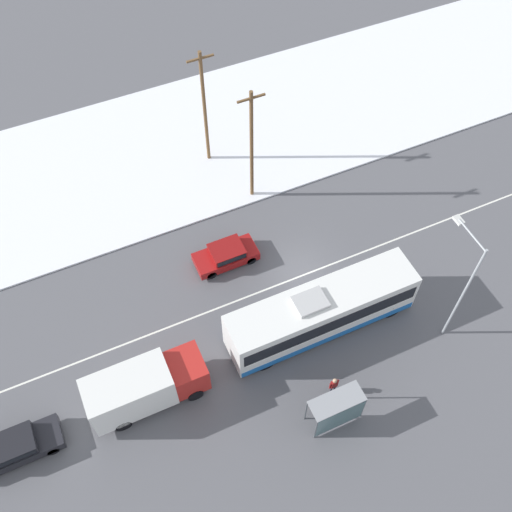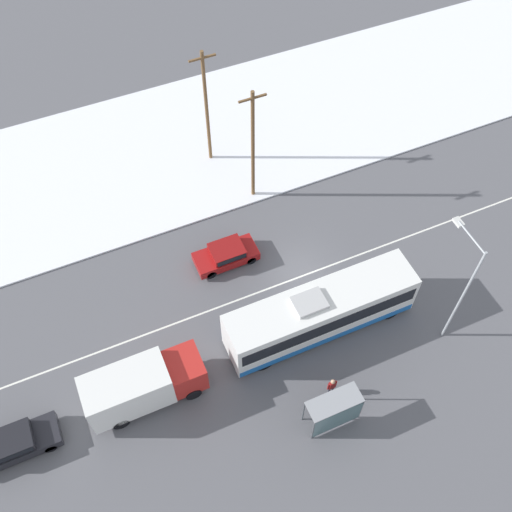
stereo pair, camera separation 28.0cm
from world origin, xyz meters
The scene contains 12 objects.
ground_plane centered at (0.00, 0.00, 0.00)m, with size 120.00×120.00×0.00m, color #56565B.
snow_lot centered at (0.00, 13.93, 0.06)m, with size 80.00×14.33×0.12m.
lane_marking_center centered at (0.00, 0.00, 0.00)m, with size 60.00×0.12×0.00m.
city_bus centered at (-0.78, -3.61, 1.69)m, with size 11.31×2.57×3.47m.
box_truck centered at (-11.54, -3.78, 1.68)m, with size 6.43×2.30×3.05m.
sedan_car centered at (-3.98, 3.02, 0.75)m, with size 4.03×1.80×1.36m.
parked_car_near_truck centered at (-18.69, -3.76, 0.78)m, with size 4.72×1.80×1.42m.
pedestrian_at_stop centered at (-2.05, -7.60, 0.97)m, with size 0.57×0.25×1.57m.
bus_shelter centered at (-2.76, -9.19, 1.68)m, with size 2.91×1.20×2.40m.
streetlamp centered at (5.69, -6.61, 5.21)m, with size 0.36×2.57×8.40m.
utility_pole_roadside centered at (-0.19, 7.49, 4.69)m, with size 1.80×0.24×9.01m.
utility_pole_snowlot centered at (-1.62, 11.96, 4.78)m, with size 1.80×0.24×9.18m.
Camera 2 is at (-11.07, -17.88, 31.65)m, focal length 42.00 mm.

